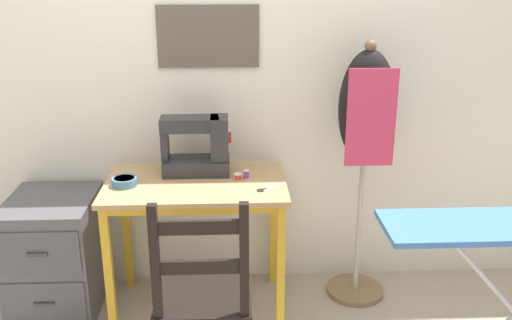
{
  "coord_description": "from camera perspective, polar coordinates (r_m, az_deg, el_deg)",
  "views": [
    {
      "loc": [
        0.19,
        -2.41,
        1.78
      ],
      "look_at": [
        0.31,
        0.26,
        0.86
      ],
      "focal_mm": 40.0,
      "sensor_mm": 36.0,
      "label": 1
    }
  ],
  "objects": [
    {
      "name": "thread_spool_mid_table",
      "position": [
        2.92,
        -0.98,
        -1.45
      ],
      "size": [
        0.03,
        0.03,
        0.04
      ],
      "color": "purple",
      "rests_on": "sewing_table"
    },
    {
      "name": "sewing_table",
      "position": [
        2.93,
        -6.01,
        -4.13
      ],
      "size": [
        0.91,
        0.57,
        0.74
      ],
      "color": "tan",
      "rests_on": "ground_plane"
    },
    {
      "name": "wall_back",
      "position": [
        3.1,
        -6.04,
        9.57
      ],
      "size": [
        10.0,
        0.07,
        2.55
      ],
      "color": "silver",
      "rests_on": "ground_plane"
    },
    {
      "name": "fabric_bowl",
      "position": [
        2.9,
        -13.02,
        -2.11
      ],
      "size": [
        0.13,
        0.13,
        0.04
      ],
      "color": "teal",
      "rests_on": "sewing_table"
    },
    {
      "name": "wooden_chair",
      "position": [
        2.46,
        -5.29,
        -13.77
      ],
      "size": [
        0.4,
        0.38,
        0.94
      ],
      "color": "black",
      "rests_on": "ground_plane"
    },
    {
      "name": "filing_cabinet",
      "position": [
        3.26,
        -19.37,
        -8.85
      ],
      "size": [
        0.44,
        0.53,
        0.63
      ],
      "color": "#4C4C51",
      "rests_on": "ground_plane"
    },
    {
      "name": "dress_form",
      "position": [
        2.99,
        10.91,
        3.53
      ],
      "size": [
        0.32,
        0.32,
        1.43
      ],
      "color": "#846647",
      "rests_on": "ground_plane"
    },
    {
      "name": "thread_spool_near_machine",
      "position": [
        2.9,
        -1.82,
        -1.7
      ],
      "size": [
        0.04,
        0.04,
        0.03
      ],
      "color": "red",
      "rests_on": "sewing_table"
    },
    {
      "name": "scissors",
      "position": [
        2.78,
        0.82,
        -2.93
      ],
      "size": [
        0.11,
        0.1,
        0.01
      ],
      "color": "silver",
      "rests_on": "sewing_table"
    },
    {
      "name": "sewing_machine",
      "position": [
        2.97,
        -5.69,
        1.3
      ],
      "size": [
        0.36,
        0.18,
        0.33
      ],
      "color": "#28282D",
      "rests_on": "sewing_table"
    }
  ]
}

